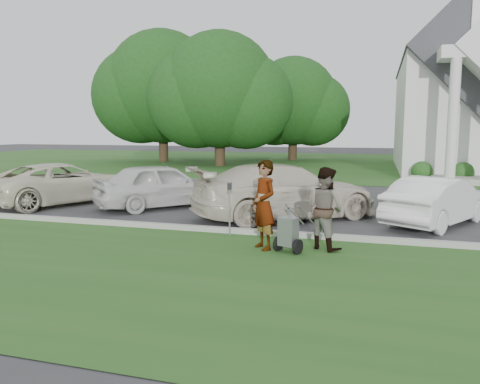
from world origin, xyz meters
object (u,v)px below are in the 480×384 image
at_px(person_left, 264,206).
at_px(parking_meter_near, 230,202).
at_px(tree_far, 162,92).
at_px(car_d, 437,201).
at_px(car_c, 285,191).
at_px(car_a, 63,183).
at_px(car_b, 162,185).
at_px(church, 474,78).
at_px(tree_left, 219,95).
at_px(striping_cart, 289,233).
at_px(person_right, 325,209).
at_px(tree_back, 293,105).

xyz_separation_m(person_left, parking_meter_near, (-1.14, 1.06, -0.13)).
distance_m(tree_far, car_d, 29.20).
bearing_deg(car_c, parking_meter_near, 125.35).
bearing_deg(car_a, person_left, 176.47).
bearing_deg(car_d, person_left, 74.85).
xyz_separation_m(tree_far, car_b, (10.17, -21.24, -4.92)).
xyz_separation_m(church, tree_left, (-17.01, -1.13, -0.83)).
relative_size(striping_cart, car_b, 0.27).
bearing_deg(car_d, car_a, 28.35).
xyz_separation_m(tree_left, car_b, (4.17, -18.24, -4.34)).
xyz_separation_m(tree_left, car_a, (0.31, -18.42, -4.37)).
bearing_deg(person_right, striping_cart, 70.80).
relative_size(tree_back, person_right, 5.22).
bearing_deg(car_c, person_left, 147.14).
height_order(tree_far, person_right, tree_far).
height_order(striping_cart, person_left, person_left).
height_order(car_a, car_b, car_b).
bearing_deg(tree_left, car_c, -65.58).
distance_m(person_right, car_b, 7.28).
relative_size(car_a, car_c, 0.93).
bearing_deg(person_right, tree_far, -23.58).
height_order(church, parking_meter_near, church).
xyz_separation_m(tree_far, person_left, (14.87, -25.76, -4.70)).
height_order(tree_back, person_left, tree_back).
distance_m(person_right, car_a, 10.62).
distance_m(church, tree_back, 14.77).
xyz_separation_m(person_left, car_b, (-4.70, 4.52, -0.23)).
xyz_separation_m(person_right, car_a, (-9.86, 3.95, -0.18)).
bearing_deg(tree_far, car_a, -73.58).
distance_m(striping_cart, car_a, 10.19).
distance_m(tree_back, person_right, 31.21).
xyz_separation_m(church, striping_cart, (-7.56, -24.02, -5.49)).
bearing_deg(church, person_right, -106.24).
distance_m(striping_cart, car_b, 7.05).
bearing_deg(car_b, car_d, -141.48).
xyz_separation_m(tree_left, person_right, (10.17, -22.36, -4.19)).
relative_size(tree_left, car_b, 2.34).
xyz_separation_m(parking_meter_near, car_b, (-3.56, 3.47, -0.09)).
relative_size(tree_left, car_d, 2.57).
height_order(church, car_a, church).
relative_size(car_a, car_b, 1.17).
relative_size(striping_cart, car_a, 0.23).
bearing_deg(car_a, car_b, -154.00).
height_order(tree_far, striping_cart, tree_far).
xyz_separation_m(tree_back, car_b, (0.17, -26.24, -3.95)).
bearing_deg(person_right, tree_back, -44.61).
distance_m(person_left, car_c, 3.80).
bearing_deg(car_c, church, -59.46).
bearing_deg(tree_left, car_d, -55.35).
relative_size(tree_far, car_b, 2.57).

